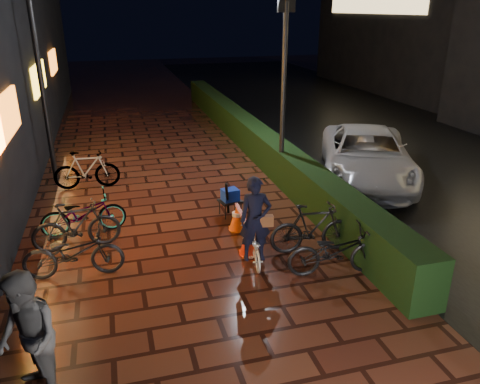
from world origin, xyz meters
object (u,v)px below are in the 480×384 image
object	(u,v)px
cyclist	(255,232)
traffic_barrier	(243,228)
van	(366,156)
bystander_person	(28,339)
cart_assembly	(230,196)

from	to	relation	value
cyclist	traffic_barrier	bearing A→B (deg)	88.55
cyclist	traffic_barrier	xyz separation A→B (m)	(0.02, 0.94, -0.36)
van	cyclist	size ratio (longest dim) A/B	2.93
bystander_person	cart_assembly	world-z (taller)	bystander_person
bystander_person	traffic_barrier	world-z (taller)	bystander_person
cyclist	traffic_barrier	world-z (taller)	cyclist
traffic_barrier	cart_assembly	bearing A→B (deg)	87.13
bystander_person	cart_assembly	xyz separation A→B (m)	(3.80, 4.82, -0.41)
cyclist	cart_assembly	size ratio (longest dim) A/B	1.86
van	cart_assembly	distance (m)	4.61
cyclist	cart_assembly	world-z (taller)	cyclist
van	cart_assembly	xyz separation A→B (m)	(-4.40, -1.37, -0.24)
bystander_person	van	bearing A→B (deg)	101.48
van	cart_assembly	bearing A→B (deg)	-138.42
cyclist	cart_assembly	xyz separation A→B (m)	(0.09, 2.30, -0.17)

